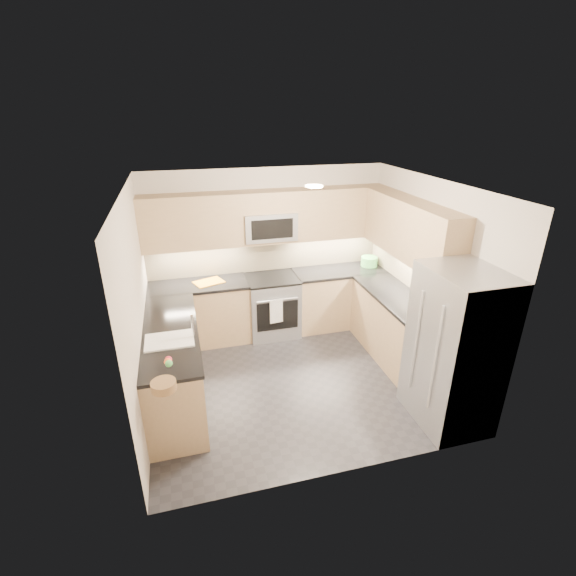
# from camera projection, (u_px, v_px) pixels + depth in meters

# --- Properties ---
(floor) EXTENTS (3.60, 3.20, 0.00)m
(floor) POSITION_uv_depth(u_px,v_px,m) (295.00, 378.00, 5.49)
(floor) COLOR #25252A
(floor) RESTS_ON ground
(ceiling) EXTENTS (3.60, 3.20, 0.02)m
(ceiling) POSITION_uv_depth(u_px,v_px,m) (296.00, 186.00, 4.50)
(ceiling) COLOR beige
(ceiling) RESTS_ON wall_back
(wall_back) EXTENTS (3.60, 0.02, 2.50)m
(wall_back) POSITION_uv_depth(u_px,v_px,m) (267.00, 251.00, 6.41)
(wall_back) COLOR beige
(wall_back) RESTS_ON floor
(wall_front) EXTENTS (3.60, 0.02, 2.50)m
(wall_front) POSITION_uv_depth(u_px,v_px,m) (347.00, 365.00, 3.58)
(wall_front) COLOR beige
(wall_front) RESTS_ON floor
(wall_left) EXTENTS (0.02, 3.20, 2.50)m
(wall_left) POSITION_uv_depth(u_px,v_px,m) (138.00, 309.00, 4.56)
(wall_left) COLOR beige
(wall_left) RESTS_ON floor
(wall_right) EXTENTS (0.02, 3.20, 2.50)m
(wall_right) POSITION_uv_depth(u_px,v_px,m) (428.00, 277.00, 5.42)
(wall_right) COLOR beige
(wall_right) RESTS_ON floor
(base_cab_back_left) EXTENTS (1.42, 0.60, 0.90)m
(base_cab_back_left) POSITION_uv_depth(u_px,v_px,m) (201.00, 314.00, 6.20)
(base_cab_back_left) COLOR tan
(base_cab_back_left) RESTS_ON floor
(base_cab_back_right) EXTENTS (1.42, 0.60, 0.90)m
(base_cab_back_right) POSITION_uv_depth(u_px,v_px,m) (338.00, 298.00, 6.72)
(base_cab_back_right) COLOR tan
(base_cab_back_right) RESTS_ON floor
(base_cab_right) EXTENTS (0.60, 1.70, 0.90)m
(base_cab_right) POSITION_uv_depth(u_px,v_px,m) (396.00, 328.00, 5.80)
(base_cab_right) COLOR tan
(base_cab_right) RESTS_ON floor
(base_cab_peninsula) EXTENTS (0.60, 2.00, 0.90)m
(base_cab_peninsula) POSITION_uv_depth(u_px,v_px,m) (174.00, 366.00, 4.96)
(base_cab_peninsula) COLOR tan
(base_cab_peninsula) RESTS_ON floor
(countertop_back_left) EXTENTS (1.42, 0.63, 0.04)m
(countertop_back_left) POSITION_uv_depth(u_px,v_px,m) (198.00, 285.00, 6.02)
(countertop_back_left) COLOR black
(countertop_back_left) RESTS_ON base_cab_back_left
(countertop_back_right) EXTENTS (1.42, 0.63, 0.04)m
(countertop_back_right) POSITION_uv_depth(u_px,v_px,m) (339.00, 271.00, 6.54)
(countertop_back_right) COLOR black
(countertop_back_right) RESTS_ON base_cab_back_right
(countertop_right) EXTENTS (0.63, 1.70, 0.04)m
(countertop_right) POSITION_uv_depth(u_px,v_px,m) (399.00, 298.00, 5.62)
(countertop_right) COLOR black
(countertop_right) RESTS_ON base_cab_right
(countertop_peninsula) EXTENTS (0.63, 2.00, 0.04)m
(countertop_peninsula) POSITION_uv_depth(u_px,v_px,m) (170.00, 332.00, 4.77)
(countertop_peninsula) COLOR black
(countertop_peninsula) RESTS_ON base_cab_peninsula
(upper_cab_back) EXTENTS (3.60, 0.35, 0.75)m
(upper_cab_back) POSITION_uv_depth(u_px,v_px,m) (269.00, 217.00, 6.03)
(upper_cab_back) COLOR tan
(upper_cab_back) RESTS_ON wall_back
(upper_cab_right) EXTENTS (0.35, 1.95, 0.75)m
(upper_cab_right) POSITION_uv_depth(u_px,v_px,m) (410.00, 229.00, 5.40)
(upper_cab_right) COLOR tan
(upper_cab_right) RESTS_ON wall_right
(backsplash_back) EXTENTS (3.60, 0.01, 0.51)m
(backsplash_back) POSITION_uv_depth(u_px,v_px,m) (267.00, 254.00, 6.43)
(backsplash_back) COLOR tan
(backsplash_back) RESTS_ON wall_back
(backsplash_right) EXTENTS (0.01, 2.30, 0.51)m
(backsplash_right) POSITION_uv_depth(u_px,v_px,m) (410.00, 269.00, 5.84)
(backsplash_right) COLOR tan
(backsplash_right) RESTS_ON wall_right
(gas_range) EXTENTS (0.76, 0.65, 0.91)m
(gas_range) POSITION_uv_depth(u_px,v_px,m) (272.00, 306.00, 6.44)
(gas_range) COLOR #989A9F
(gas_range) RESTS_ON floor
(range_cooktop) EXTENTS (0.76, 0.65, 0.03)m
(range_cooktop) POSITION_uv_depth(u_px,v_px,m) (272.00, 279.00, 6.26)
(range_cooktop) COLOR black
(range_cooktop) RESTS_ON gas_range
(oven_door_glass) EXTENTS (0.62, 0.02, 0.45)m
(oven_door_glass) POSITION_uv_depth(u_px,v_px,m) (278.00, 316.00, 6.15)
(oven_door_glass) COLOR black
(oven_door_glass) RESTS_ON gas_range
(oven_handle) EXTENTS (0.60, 0.02, 0.02)m
(oven_handle) POSITION_uv_depth(u_px,v_px,m) (278.00, 300.00, 6.02)
(oven_handle) COLOR #B2B5BA
(oven_handle) RESTS_ON gas_range
(microwave) EXTENTS (0.76, 0.40, 0.40)m
(microwave) POSITION_uv_depth(u_px,v_px,m) (269.00, 226.00, 6.05)
(microwave) COLOR #999BA1
(microwave) RESTS_ON upper_cab_back
(microwave_door) EXTENTS (0.60, 0.01, 0.28)m
(microwave_door) POSITION_uv_depth(u_px,v_px,m) (272.00, 229.00, 5.87)
(microwave_door) COLOR black
(microwave_door) RESTS_ON microwave
(refrigerator) EXTENTS (0.70, 0.90, 1.80)m
(refrigerator) POSITION_uv_depth(u_px,v_px,m) (455.00, 349.00, 4.46)
(refrigerator) COLOR #93959A
(refrigerator) RESTS_ON floor
(fridge_handle_left) EXTENTS (0.02, 0.02, 1.20)m
(fridge_handle_left) POSITION_uv_depth(u_px,v_px,m) (435.00, 359.00, 4.19)
(fridge_handle_left) COLOR #B2B5BA
(fridge_handle_left) RESTS_ON refrigerator
(fridge_handle_right) EXTENTS (0.02, 0.02, 1.20)m
(fridge_handle_right) POSITION_uv_depth(u_px,v_px,m) (416.00, 341.00, 4.51)
(fridge_handle_right) COLOR #B2B5BA
(fridge_handle_right) RESTS_ON refrigerator
(sink_basin) EXTENTS (0.52, 0.38, 0.16)m
(sink_basin) POSITION_uv_depth(u_px,v_px,m) (170.00, 346.00, 4.56)
(sink_basin) COLOR white
(sink_basin) RESTS_ON base_cab_peninsula
(faucet) EXTENTS (0.03, 0.03, 0.28)m
(faucet) POSITION_uv_depth(u_px,v_px,m) (193.00, 327.00, 4.54)
(faucet) COLOR silver
(faucet) RESTS_ON countertop_peninsula
(utensil_bowl) EXTENTS (0.33, 0.33, 0.15)m
(utensil_bowl) POSITION_uv_depth(u_px,v_px,m) (369.00, 261.00, 6.66)
(utensil_bowl) COLOR #4FB34C
(utensil_bowl) RESTS_ON countertop_back_right
(cutting_board) EXTENTS (0.48, 0.41, 0.01)m
(cutting_board) POSITION_uv_depth(u_px,v_px,m) (209.00, 282.00, 6.05)
(cutting_board) COLOR orange
(cutting_board) RESTS_ON countertop_back_left
(fruit_basket) EXTENTS (0.25, 0.25, 0.08)m
(fruit_basket) POSITION_uv_depth(u_px,v_px,m) (164.00, 386.00, 3.75)
(fruit_basket) COLOR olive
(fruit_basket) RESTS_ON countertop_peninsula
(fruit_apple) EXTENTS (0.07, 0.07, 0.07)m
(fruit_apple) POSITION_uv_depth(u_px,v_px,m) (168.00, 360.00, 4.00)
(fruit_apple) COLOR red
(fruit_apple) RESTS_ON fruit_basket
(fruit_pear) EXTENTS (0.07, 0.07, 0.07)m
(fruit_pear) POSITION_uv_depth(u_px,v_px,m) (169.00, 364.00, 3.94)
(fruit_pear) COLOR #4DB556
(fruit_pear) RESTS_ON fruit_basket
(dish_towel_check) EXTENTS (0.20, 0.04, 0.37)m
(dish_towel_check) POSITION_uv_depth(u_px,v_px,m) (276.00, 311.00, 6.07)
(dish_towel_check) COLOR white
(dish_towel_check) RESTS_ON oven_handle
(fruit_orange) EXTENTS (0.07, 0.07, 0.07)m
(fruit_orange) POSITION_uv_depth(u_px,v_px,m) (168.00, 362.00, 3.97)
(fruit_orange) COLOR #FE5F1C
(fruit_orange) RESTS_ON fruit_basket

